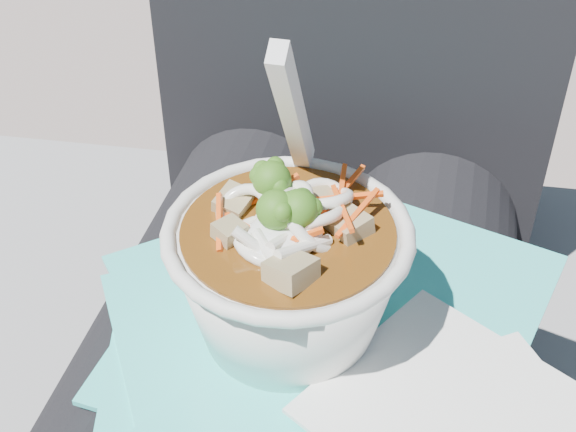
% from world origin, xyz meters
% --- Properties ---
extents(lap, '(0.31, 0.48, 0.15)m').
position_xyz_m(lap, '(0.00, 0.00, 0.49)').
color(lap, black).
rests_on(lap, stone_ledge).
extents(person_body, '(0.34, 0.94, 0.97)m').
position_xyz_m(person_body, '(0.00, 0.09, 0.52)').
color(person_body, black).
rests_on(person_body, ground).
extents(plastic_bag, '(0.32, 0.38, 0.02)m').
position_xyz_m(plastic_bag, '(0.01, -0.02, 0.58)').
color(plastic_bag, '#33D5CD').
rests_on(plastic_bag, lap).
extents(napkins, '(0.20, 0.19, 0.01)m').
position_xyz_m(napkins, '(0.12, -0.07, 0.59)').
color(napkins, white).
rests_on(napkins, plastic_bag).
extents(udon_bowl, '(0.16, 0.16, 0.19)m').
position_xyz_m(udon_bowl, '(0.00, -0.01, 0.64)').
color(udon_bowl, white).
rests_on(udon_bowl, plastic_bag).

